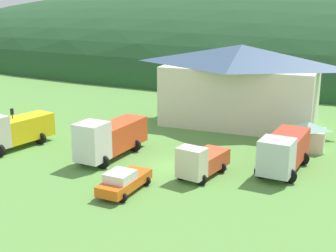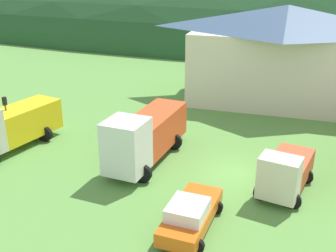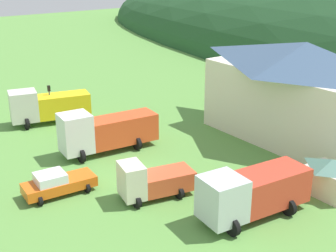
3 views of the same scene
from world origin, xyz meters
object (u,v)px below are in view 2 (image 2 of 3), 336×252
at_px(heavy_rig_white, 145,135).
at_px(service_pickup_orange, 190,214).
at_px(traffic_cone_near_pickup, 296,150).
at_px(light_truck_cream, 285,172).
at_px(traffic_light_west, 7,117).
at_px(depot_building, 284,54).
at_px(flatbed_truck_yellow, 6,126).

xyz_separation_m(heavy_rig_white, service_pickup_orange, (4.45, -6.11, -1.01)).
height_order(heavy_rig_white, traffic_cone_near_pickup, heavy_rig_white).
distance_m(light_truck_cream, traffic_light_west, 18.14).
relative_size(service_pickup_orange, traffic_light_west, 1.37).
bearing_deg(traffic_cone_near_pickup, traffic_light_west, -164.68).
xyz_separation_m(depot_building, traffic_cone_near_pickup, (1.64, -10.51, -4.39)).
bearing_deg(heavy_rig_white, flatbed_truck_yellow, -77.95).
bearing_deg(depot_building, traffic_light_west, -137.51).
relative_size(heavy_rig_white, traffic_cone_near_pickup, 14.90).
distance_m(light_truck_cream, traffic_cone_near_pickup, 5.94).
bearing_deg(heavy_rig_white, traffic_light_west, -80.76).
bearing_deg(service_pickup_orange, light_truck_cream, 144.12).
bearing_deg(heavy_rig_white, depot_building, 159.11).
distance_m(heavy_rig_white, traffic_light_west, 9.60).
distance_m(flatbed_truck_yellow, traffic_cone_near_pickup, 19.41).
bearing_deg(heavy_rig_white, light_truck_cream, 87.19).
bearing_deg(flatbed_truck_yellow, traffic_light_west, -144.34).
distance_m(flatbed_truck_yellow, light_truck_cream, 17.93).
relative_size(depot_building, traffic_cone_near_pickup, 30.67).
distance_m(heavy_rig_white, light_truck_cream, 8.65).
xyz_separation_m(service_pickup_orange, traffic_cone_near_pickup, (4.67, 10.62, -0.83)).
bearing_deg(depot_building, flatbed_truck_yellow, -136.38).
height_order(heavy_rig_white, service_pickup_orange, heavy_rig_white).
bearing_deg(heavy_rig_white, service_pickup_orange, 41.70).
xyz_separation_m(flatbed_truck_yellow, traffic_light_west, (-0.19, 0.45, 0.49)).
relative_size(flatbed_truck_yellow, light_truck_cream, 1.46).
bearing_deg(depot_building, service_pickup_orange, -98.17).
bearing_deg(service_pickup_orange, traffic_light_west, -107.22).
relative_size(light_truck_cream, traffic_cone_near_pickup, 9.56).
height_order(heavy_rig_white, light_truck_cream, heavy_rig_white).
bearing_deg(service_pickup_orange, traffic_cone_near_pickup, 160.45).
height_order(depot_building, light_truck_cream, depot_building).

